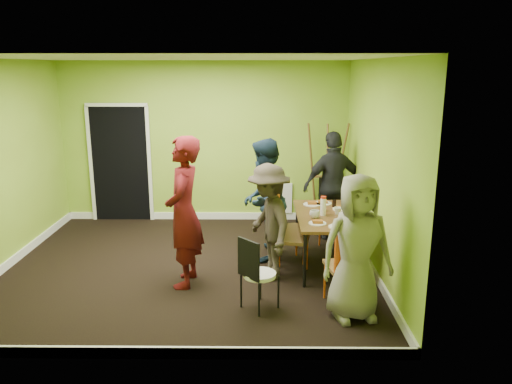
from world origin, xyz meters
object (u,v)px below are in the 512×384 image
Objects in this scene: chair_bentwood at (256,270)px; person_back_end at (333,185)px; dining_table at (330,218)px; person_left_near at (269,222)px; blue_bottle at (351,215)px; chair_front_end at (348,261)px; thermos at (323,207)px; person_standing at (184,212)px; person_left_far at (264,200)px; person_front_end at (357,248)px; easel at (326,174)px; chair_back_end at (331,196)px; orange_bottle at (322,209)px; chair_left_near at (285,230)px; chair_left_far at (283,223)px.

chair_bentwood is 2.81m from person_back_end.
person_left_near is (-0.84, -0.40, 0.07)m from dining_table.
blue_bottle reaches higher than chair_bentwood.
chair_front_end is (0.05, -1.22, -0.13)m from dining_table.
chair_bentwood is 1.58m from thermos.
person_standing is at bearing 151.90° from chair_front_end.
person_left_far reaches higher than chair_front_end.
person_front_end is (0.09, -1.45, 0.11)m from dining_table.
person_left_far is (-0.90, 0.29, 0.17)m from dining_table.
easel is at bearing 77.15° from chair_front_end.
person_standing reaches higher than person_back_end.
chair_front_end is at bearing -92.68° from easel.
chair_back_end is at bearing 76.71° from person_front_end.
person_left_near is at bearing 19.48° from person_left_far.
person_back_end reaches higher than blue_bottle.
person_standing is at bearing -158.34° from orange_bottle.
dining_table is 1.15m from chair_back_end.
chair_back_end is at bearing 127.61° from person_left_near.
orange_bottle is at bearing 55.71° from person_back_end.
person_left_far is at bearing 21.34° from person_back_end.
chair_back_end is 0.57× the size of person_left_far.
thermos is 0.87m from person_left_far.
easel is at bearing 81.68° from thermos.
easel reaches higher than person_front_end.
chair_left_near is 1.25× the size of chair_bentwood.
chair_left_far is at bearing 123.17° from chair_bentwood.
dining_table is at bearing 63.48° from chair_left_far.
person_back_end is (0.21, 1.22, 0.17)m from dining_table.
orange_bottle is 0.04× the size of person_standing.
person_left_far is (-1.08, -0.85, 0.16)m from chair_back_end.
dining_table is 0.93m from person_left_near.
chair_left_far is 1.54m from chair_front_end.
person_left_near is (-0.22, -0.14, 0.15)m from chair_left_near.
chair_front_end is 1.22m from thermos.
dining_table is at bearing 96.74° from person_left_near.
chair_left_near is at bearing -110.07° from easel.
dining_table is at bearing -49.81° from orange_bottle.
chair_front_end is 0.62× the size of person_front_end.
easel reaches higher than chair_back_end.
chair_left_far reaches higher than orange_bottle.
chair_front_end is 2.47m from person_back_end.
chair_left_near is 2.39m from easel.
chair_front_end is 4.31× the size of thermos.
chair_back_end is 0.85m from easel.
chair_left_near reaches higher than orange_bottle.
chair_back_end is 1.15× the size of chair_bentwood.
dining_table is 0.18m from orange_bottle.
blue_bottle is 2.13m from person_standing.
chair_back_end is at bearing 132.20° from person_standing.
thermos is 0.45m from blue_bottle.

